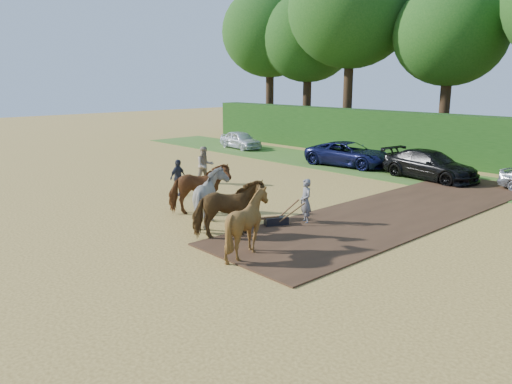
{
  "coord_description": "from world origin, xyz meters",
  "views": [
    {
      "loc": [
        11.61,
        -9.9,
        5.08
      ],
      "look_at": [
        -0.29,
        0.95,
        1.4
      ],
      "focal_mm": 35.0,
      "sensor_mm": 36.0,
      "label": 1
    }
  ],
  "objects_px": {
    "spectator_far": "(178,178)",
    "plough_team": "(222,204)",
    "spectator_near": "(205,165)",
    "parked_cars": "(473,170)"
  },
  "relations": [
    {
      "from": "spectator_near",
      "to": "spectator_far",
      "type": "relative_size",
      "value": 1.14
    },
    {
      "from": "spectator_near",
      "to": "plough_team",
      "type": "bearing_deg",
      "value": -106.47
    },
    {
      "from": "spectator_far",
      "to": "parked_cars",
      "type": "xyz_separation_m",
      "value": [
        7.75,
        11.95,
        -0.09
      ]
    },
    {
      "from": "spectator_near",
      "to": "plough_team",
      "type": "distance_m",
      "value": 7.97
    },
    {
      "from": "plough_team",
      "to": "parked_cars",
      "type": "distance_m",
      "value": 14.02
    },
    {
      "from": "spectator_far",
      "to": "plough_team",
      "type": "relative_size",
      "value": 0.24
    },
    {
      "from": "spectator_near",
      "to": "spectator_far",
      "type": "bearing_deg",
      "value": -136.91
    },
    {
      "from": "plough_team",
      "to": "parked_cars",
      "type": "relative_size",
      "value": 0.19
    },
    {
      "from": "spectator_near",
      "to": "parked_cars",
      "type": "relative_size",
      "value": 0.05
    },
    {
      "from": "spectator_far",
      "to": "plough_team",
      "type": "xyz_separation_m",
      "value": [
        5.51,
        -1.89,
        0.16
      ]
    }
  ]
}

